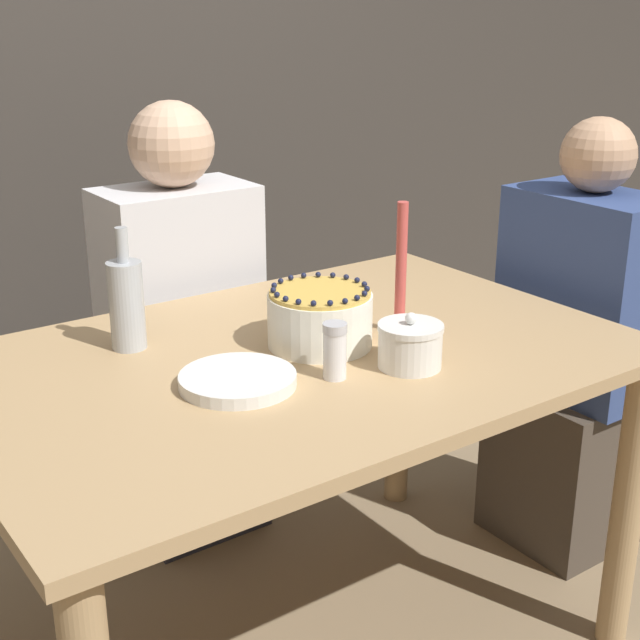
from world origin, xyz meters
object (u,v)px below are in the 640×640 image
at_px(cake, 320,318).
at_px(sugar_bowl, 410,345).
at_px(person_man_blue_shirt, 183,351).
at_px(bottle, 126,303).
at_px(candle, 401,280).
at_px(sugar_shaker, 335,351).
at_px(person_woman_floral, 576,369).

distance_m(cake, sugar_bowl, 0.21).
distance_m(cake, person_man_blue_shirt, 0.71).
bearing_deg(bottle, candle, -26.16).
bearing_deg(cake, sugar_shaker, -116.32).
xyz_separation_m(bottle, person_man_blue_shirt, (0.33, 0.43, -0.32)).
relative_size(bottle, person_woman_floral, 0.22).
distance_m(sugar_shaker, candle, 0.30).
relative_size(sugar_bowl, bottle, 0.50).
bearing_deg(sugar_bowl, bottle, 134.41).
bearing_deg(candle, sugar_shaker, -155.41).
bearing_deg(bottle, person_woman_floral, -12.10).
distance_m(sugar_bowl, person_woman_floral, 0.82).
bearing_deg(person_woman_floral, bottle, 77.90).
height_order(candle, bottle, candle).
xyz_separation_m(cake, person_man_blue_shirt, (-0.00, 0.65, -0.28)).
bearing_deg(person_man_blue_shirt, sugar_shaker, 84.52).
height_order(cake, sugar_shaker, cake).
xyz_separation_m(sugar_shaker, candle, (0.26, 0.12, 0.06)).
relative_size(sugar_shaker, person_woman_floral, 0.10).
relative_size(candle, bottle, 1.12).
bearing_deg(sugar_shaker, candle, 24.59).
bearing_deg(cake, person_woman_floral, -2.02).
height_order(sugar_bowl, person_man_blue_shirt, person_man_blue_shirt).
relative_size(sugar_bowl, sugar_shaker, 1.17).
bearing_deg(sugar_bowl, person_woman_floral, 12.78).
distance_m(sugar_bowl, candle, 0.21).
height_order(cake, bottle, bottle).
xyz_separation_m(cake, person_woman_floral, (0.82, -0.03, -0.31)).
distance_m(bottle, person_man_blue_shirt, 0.63).
xyz_separation_m(sugar_shaker, person_man_blue_shirt, (0.08, 0.80, -0.28)).
height_order(sugar_shaker, person_woman_floral, person_woman_floral).
distance_m(sugar_shaker, bottle, 0.45).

